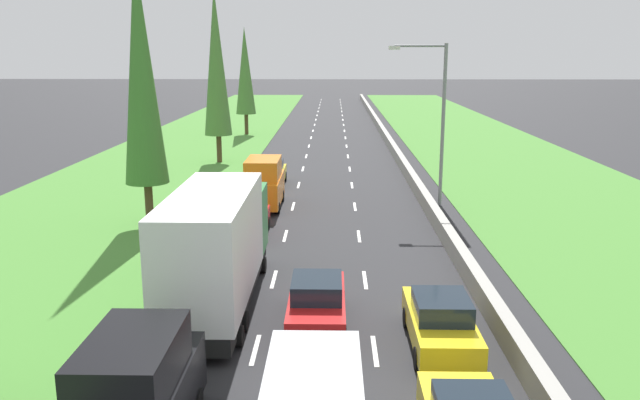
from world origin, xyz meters
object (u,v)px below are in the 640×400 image
object	(u,v)px
orange_van_left_lane	(264,183)
street_light_mast	(437,113)
white_box_truck_left_lane	(218,245)
poplar_tree_fourth	(245,71)
black_van_left_lane	(137,396)
yellow_sedan_right_lane_second	(440,322)
red_hatchback_left_lane	(248,219)
poplar_tree_third	(216,63)
poplar_tree_second	(141,70)
red_sedan_centre_lane	(317,302)
yellow_hatchback_left_lane	(272,173)

from	to	relation	value
orange_van_left_lane	street_light_mast	size ratio (longest dim) A/B	0.54
white_box_truck_left_lane	poplar_tree_fourth	xyz separation A→B (m)	(-5.31, 47.20, 4.41)
black_van_left_lane	yellow_sedan_right_lane_second	bearing A→B (deg)	36.14
red_hatchback_left_lane	poplar_tree_third	size ratio (longest dim) A/B	0.29
white_box_truck_left_lane	poplar_tree_second	size ratio (longest dim) A/B	0.71
red_sedan_centre_lane	street_light_mast	bearing A→B (deg)	69.57
yellow_sedan_right_lane_second	street_light_mast	distance (m)	18.89
street_light_mast	poplar_tree_third	bearing A→B (deg)	135.80
black_van_left_lane	orange_van_left_lane	world-z (taller)	same
red_hatchback_left_lane	poplar_tree_third	world-z (taller)	poplar_tree_third
street_light_mast	white_box_truck_left_lane	bearing A→B (deg)	-122.36
white_box_truck_left_lane	red_sedan_centre_lane	xyz separation A→B (m)	(3.38, -1.56, -1.37)
red_hatchback_left_lane	poplar_tree_fourth	size ratio (longest dim) A/B	0.35
yellow_hatchback_left_lane	poplar_tree_fourth	distance (m)	27.61
poplar_tree_fourth	black_van_left_lane	bearing A→B (deg)	-84.81
white_box_truck_left_lane	poplar_tree_third	distance (m)	30.46
yellow_sedan_right_lane_second	white_box_truck_left_lane	bearing A→B (deg)	156.83
yellow_hatchback_left_lane	poplar_tree_second	size ratio (longest dim) A/B	0.29
black_van_left_lane	white_box_truck_left_lane	world-z (taller)	white_box_truck_left_lane
black_van_left_lane	orange_van_left_lane	size ratio (longest dim) A/B	1.00
white_box_truck_left_lane	yellow_sedan_right_lane_second	distance (m)	7.78
red_sedan_centre_lane	poplar_tree_third	world-z (taller)	poplar_tree_third
orange_van_left_lane	street_light_mast	xyz separation A→B (m)	(9.59, 0.77, 3.83)
red_sedan_centre_lane	poplar_tree_third	distance (m)	32.95
poplar_tree_third	poplar_tree_fourth	distance (m)	17.74
orange_van_left_lane	yellow_hatchback_left_lane	size ratio (longest dim) A/B	1.26
black_van_left_lane	poplar_tree_fourth	xyz separation A→B (m)	(-5.05, 55.55, 5.20)
yellow_hatchback_left_lane	white_box_truck_left_lane	bearing A→B (deg)	-89.58
poplar_tree_second	poplar_tree_third	size ratio (longest dim) A/B	0.99
poplar_tree_fourth	street_light_mast	distance (m)	35.37
street_light_mast	red_sedan_centre_lane	bearing A→B (deg)	-110.43
poplar_tree_second	poplar_tree_fourth	size ratio (longest dim) A/B	1.19
poplar_tree_second	street_light_mast	size ratio (longest dim) A/B	1.47
black_van_left_lane	red_hatchback_left_lane	xyz separation A→B (m)	(0.15, 16.91, -0.56)
black_van_left_lane	yellow_sedan_right_lane_second	size ratio (longest dim) A/B	1.09
poplar_tree_fourth	street_light_mast	xyz separation A→B (m)	(14.93, -32.03, -1.37)
red_hatchback_left_lane	poplar_tree_third	xyz separation A→B (m)	(-5.01, 20.94, 6.90)
red_hatchback_left_lane	poplar_tree_fourth	distance (m)	39.41
poplar_tree_third	poplar_tree_fourth	size ratio (longest dim) A/B	1.21
yellow_hatchback_left_lane	red_sedan_centre_lane	bearing A→B (deg)	-80.98
red_hatchback_left_lane	orange_van_left_lane	size ratio (longest dim) A/B	0.80
yellow_hatchback_left_lane	street_light_mast	bearing A→B (deg)	-29.50
white_box_truck_left_lane	street_light_mast	bearing A→B (deg)	57.64
yellow_sedan_right_lane_second	poplar_tree_fourth	xyz separation A→B (m)	(-12.35, 50.22, 5.79)
red_sedan_centre_lane	poplar_tree_fourth	xyz separation A→B (m)	(-8.69, 48.77, 5.79)
yellow_sedan_right_lane_second	orange_van_left_lane	xyz separation A→B (m)	(-7.01, 17.42, 0.59)
red_sedan_centre_lane	poplar_tree_fourth	bearing A→B (deg)	100.11
red_hatchback_left_lane	yellow_hatchback_left_lane	world-z (taller)	same
white_box_truck_left_lane	orange_van_left_lane	bearing A→B (deg)	89.91
red_sedan_centre_lane	street_light_mast	size ratio (longest dim) A/B	0.50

